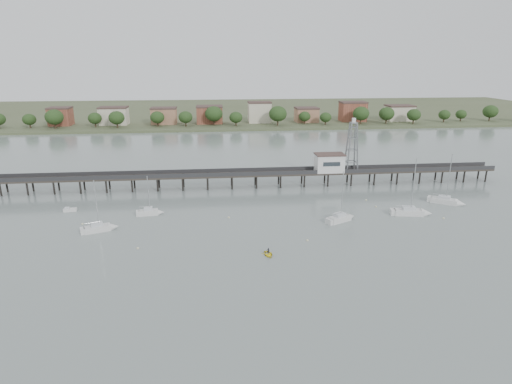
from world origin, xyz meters
TOP-DOWN VIEW (x-y plane):
  - ground_plane at (0.00, 0.00)m, footprint 500.00×500.00m
  - pier at (0.00, 60.00)m, footprint 150.00×5.00m
  - pier_building at (25.00, 60.00)m, footprint 8.40×5.40m
  - lattice_tower at (31.50, 60.00)m, footprint 3.20×3.20m
  - sailboat_a at (-32.86, 30.13)m, footprint 7.47×4.45m
  - sailboat_c at (20.62, 30.79)m, footprint 7.62×5.38m
  - sailboat_e at (51.21, 39.43)m, footprint 8.19×6.84m
  - sailboat_d at (38.72, 32.65)m, footprint 9.17×4.09m
  - sailboat_b at (-23.56, 39.07)m, footprint 6.08×2.46m
  - white_tender at (-43.79, 43.63)m, footprint 3.18×1.57m
  - yellow_dinghy at (1.22, 14.48)m, footprint 2.17×0.99m
  - dinghy_occupant at (1.22, 14.48)m, footprint 0.76×1.35m
  - mooring_buoys at (7.07, 31.94)m, footprint 83.23×25.09m
  - far_shore at (0.36, 239.58)m, footprint 500.00×170.00m

SIDE VIEW (x-z plane):
  - ground_plane at x=0.00m, z-range 0.00..0.00m
  - yellow_dinghy at x=1.22m, z-range -1.46..1.46m
  - dinghy_occupant at x=1.22m, z-range -0.15..0.15m
  - mooring_buoys at x=7.07m, z-range -0.12..0.28m
  - white_tender at x=-43.79m, z-range -0.23..0.97m
  - sailboat_d at x=38.72m, z-range -6.65..7.92m
  - sailboat_e at x=51.21m, z-range -6.25..7.52m
  - sailboat_c at x=20.62m, z-range -5.55..6.85m
  - sailboat_a at x=-32.86m, z-range -5.34..6.64m
  - sailboat_b at x=-23.56m, z-range -4.34..5.66m
  - far_shore at x=0.36m, z-range -4.25..6.15m
  - pier at x=0.00m, z-range 1.04..6.54m
  - pier_building at x=25.00m, z-range 4.02..9.32m
  - lattice_tower at x=31.50m, z-range 3.35..18.85m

